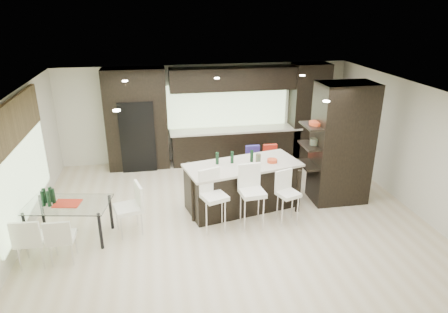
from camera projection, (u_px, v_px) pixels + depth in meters
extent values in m
plane|color=beige|center=(229.00, 217.00, 8.48)|extent=(8.00, 8.00, 0.00)
cube|color=beige|center=(206.00, 113.00, 11.20)|extent=(8.00, 0.02, 2.70)
cube|color=beige|center=(16.00, 172.00, 7.34)|extent=(0.02, 7.00, 2.70)
cube|color=beige|center=(410.00, 146.00, 8.64)|extent=(0.02, 7.00, 2.70)
cube|color=white|center=(230.00, 91.00, 7.50)|extent=(8.00, 7.00, 0.02)
cube|color=#B2D199|center=(21.00, 168.00, 7.53)|extent=(0.04, 3.20, 1.90)
cube|color=#B2D199|center=(227.00, 105.00, 11.19)|extent=(3.40, 0.04, 1.20)
cube|color=brown|center=(14.00, 122.00, 7.21)|extent=(0.08, 3.00, 0.80)
cube|color=white|center=(227.00, 90.00, 7.74)|extent=(4.00, 3.00, 0.02)
cube|color=black|center=(226.00, 115.00, 10.98)|extent=(6.80, 0.68, 2.70)
cube|color=black|center=(138.00, 134.00, 10.69)|extent=(0.90, 0.68, 1.90)
cube|color=black|center=(342.00, 144.00, 8.78)|extent=(1.20, 0.80, 2.70)
cube|color=black|center=(243.00, 186.00, 8.73)|extent=(2.63, 1.57, 1.03)
cube|color=white|center=(214.00, 207.00, 7.82)|extent=(0.57, 0.57, 1.01)
cube|color=white|center=(252.00, 203.00, 7.93)|extent=(0.51, 0.51, 1.05)
cube|color=white|center=(288.00, 203.00, 8.11)|extent=(0.51, 0.51, 0.90)
cube|color=black|center=(265.00, 169.00, 10.22)|extent=(1.32, 0.51, 0.51)
cube|color=white|center=(70.00, 221.00, 7.61)|extent=(1.66, 1.13, 0.74)
cube|color=white|center=(62.00, 240.00, 6.92)|extent=(0.45, 0.45, 0.81)
cube|color=white|center=(32.00, 242.00, 6.82)|extent=(0.50, 0.50, 0.88)
cube|color=white|center=(128.00, 212.00, 7.75)|extent=(0.62, 0.62, 0.93)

